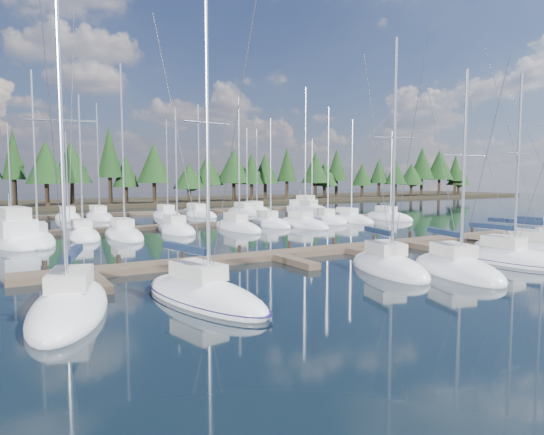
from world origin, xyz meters
TOP-DOWN VIEW (x-y plane):
  - ground at (0.00, 30.00)m, footprint 260.00×260.00m
  - far_shore at (0.00, 90.00)m, footprint 220.00×30.00m
  - main_dock at (0.00, 17.36)m, footprint 44.00×6.13m
  - back_docks at (0.00, 49.58)m, footprint 50.00×21.80m
  - front_sailboat_0 at (-19.83, 10.61)m, footprint 5.11×9.17m
  - front_sailboat_1 at (-14.45, 9.59)m, footprint 4.48×9.05m
  - front_sailboat_2 at (-2.52, 10.54)m, footprint 4.53×7.91m
  - front_sailboat_3 at (0.30, 8.05)m, footprint 4.93×8.06m
  - front_sailboat_4 at (6.18, 8.81)m, footprint 3.42×7.82m
  - front_sailboat_5 at (10.95, 9.90)m, footprint 3.36×9.84m
  - back_sailboat_rows at (0.43, 45.08)m, footprint 45.36×31.82m
  - motor_yacht_left at (-20.95, 34.36)m, footprint 5.04×10.49m
  - motor_yacht_right at (22.55, 56.66)m, footprint 5.20×8.44m
  - tree_line at (-0.55, 80.18)m, footprint 184.76×12.22m

SIDE VIEW (x-z plane):
  - ground at x=0.00m, z-range 0.00..0.00m
  - back_docks at x=0.00m, z-range 0.00..0.40m
  - main_dock at x=0.00m, z-range -0.25..0.65m
  - back_sailboat_rows at x=0.43m, z-range -7.83..8.36m
  - front_sailboat_3 at x=0.30m, z-range -5.79..6.35m
  - front_sailboat_4 at x=6.18m, z-range -6.06..6.62m
  - front_sailboat_0 at x=-19.83m, z-range -6.69..7.27m
  - front_sailboat_1 at x=-14.45m, z-range -6.80..7.38m
  - front_sailboat_2 at x=-2.52m, z-range -6.71..7.31m
  - far_shore at x=0.00m, z-range 0.00..0.60m
  - front_sailboat_5 at x=10.95m, z-range -7.89..8.50m
  - motor_yacht_right at x=22.55m, z-range -1.55..2.45m
  - motor_yacht_left at x=-20.95m, z-range -1.98..3.07m
  - tree_line at x=-0.55m, z-range 0.38..14.33m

